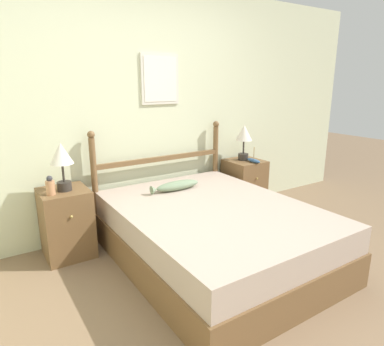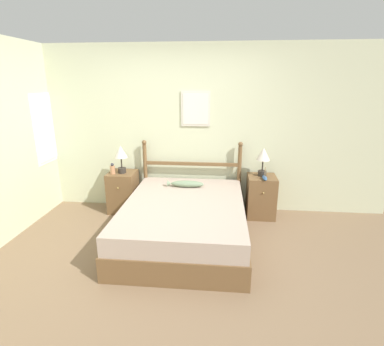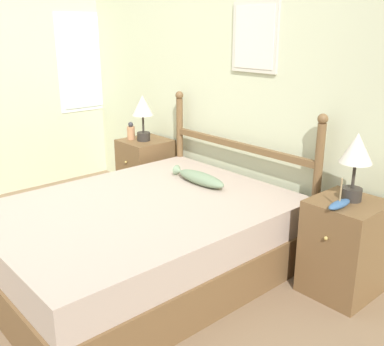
% 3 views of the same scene
% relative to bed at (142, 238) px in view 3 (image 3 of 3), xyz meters
% --- Properties ---
extents(ground_plane, '(16.00, 16.00, 0.00)m').
position_rel_bed_xyz_m(ground_plane, '(-0.17, -0.63, -0.26)').
color(ground_plane, '#7A6047').
extents(wall_back, '(6.40, 0.08, 2.55)m').
position_rel_bed_xyz_m(wall_back, '(-0.17, 1.10, 1.02)').
color(wall_back, beige).
rests_on(wall_back, ground_plane).
extents(bed, '(1.55, 2.03, 0.52)m').
position_rel_bed_xyz_m(bed, '(0.00, 0.00, 0.00)').
color(bed, brown).
rests_on(bed, ground_plane).
extents(headboard, '(1.56, 0.07, 1.13)m').
position_rel_bed_xyz_m(headboard, '(0.00, 0.98, 0.37)').
color(headboard, brown).
rests_on(headboard, ground_plane).
extents(nightstand_left, '(0.42, 0.46, 0.64)m').
position_rel_bed_xyz_m(nightstand_left, '(-1.08, 0.83, 0.06)').
color(nightstand_left, brown).
rests_on(nightstand_left, ground_plane).
extents(nightstand_right, '(0.42, 0.46, 0.64)m').
position_rel_bed_xyz_m(nightstand_right, '(1.08, 0.83, 0.06)').
color(nightstand_right, brown).
rests_on(nightstand_right, ground_plane).
extents(table_lamp_left, '(0.20, 0.20, 0.43)m').
position_rel_bed_xyz_m(table_lamp_left, '(-1.07, 0.80, 0.68)').
color(table_lamp_left, '#2D2823').
rests_on(table_lamp_left, nightstand_left).
extents(table_lamp_right, '(0.20, 0.20, 0.43)m').
position_rel_bed_xyz_m(table_lamp_right, '(1.08, 0.86, 0.68)').
color(table_lamp_right, '#2D2823').
rests_on(table_lamp_right, nightstand_right).
extents(bottle, '(0.08, 0.08, 0.17)m').
position_rel_bed_xyz_m(bottle, '(-1.20, 0.75, 0.46)').
color(bottle, tan).
rests_on(bottle, nightstand_left).
extents(model_boat, '(0.07, 0.21, 0.19)m').
position_rel_bed_xyz_m(model_boat, '(1.10, 0.69, 0.41)').
color(model_boat, '#335684').
rests_on(model_boat, nightstand_right).
extents(fish_pillow, '(0.54, 0.13, 0.09)m').
position_rel_bed_xyz_m(fish_pillow, '(-0.04, 0.59, 0.31)').
color(fish_pillow, gray).
rests_on(fish_pillow, bed).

